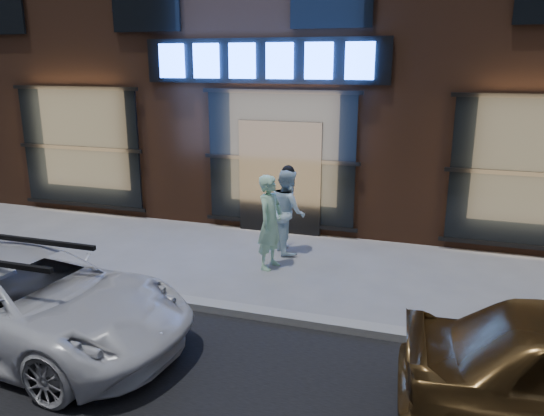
{
  "coord_description": "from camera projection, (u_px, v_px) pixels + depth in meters",
  "views": [
    {
      "loc": [
        3.23,
        -6.6,
        3.58
      ],
      "look_at": [
        0.58,
        1.6,
        1.2
      ],
      "focal_mm": 35.0,
      "sensor_mm": 36.0,
      "label": 1
    }
  ],
  "objects": [
    {
      "name": "man_bowtie",
      "position": [
        270.0,
        222.0,
        9.35
      ],
      "size": [
        0.52,
        0.69,
        1.7
      ],
      "primitive_type": "imported",
      "rotation": [
        0.0,
        0.0,
        1.37
      ],
      "color": "#B2EAC2",
      "rests_on": "ground"
    },
    {
      "name": "man_cap",
      "position": [
        288.0,
        211.0,
        10.16
      ],
      "size": [
        0.94,
        1.0,
        1.64
      ],
      "primitive_type": "imported",
      "rotation": [
        0.0,
        0.0,
        2.12
      ],
      "color": "white",
      "rests_on": "ground"
    },
    {
      "name": "white_suv",
      "position": [
        27.0,
        300.0,
        6.83
      ],
      "size": [
        4.58,
        2.43,
        1.23
      ],
      "primitive_type": "imported",
      "rotation": [
        0.0,
        0.0,
        1.48
      ],
      "color": "silver",
      "rests_on": "ground"
    },
    {
      "name": "storefront_building",
      "position": [
        326.0,
        0.0,
        13.91
      ],
      "size": [
        30.2,
        8.28,
        10.3
      ],
      "color": "#54301E",
      "rests_on": "ground"
    },
    {
      "name": "ground",
      "position": [
        203.0,
        309.0,
        7.96
      ],
      "size": [
        90.0,
        90.0,
        0.0
      ],
      "primitive_type": "plane",
      "color": "slate",
      "rests_on": "ground"
    },
    {
      "name": "curb",
      "position": [
        203.0,
        305.0,
        7.94
      ],
      "size": [
        60.0,
        0.25,
        0.12
      ],
      "primitive_type": "cube",
      "color": "gray",
      "rests_on": "ground"
    }
  ]
}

